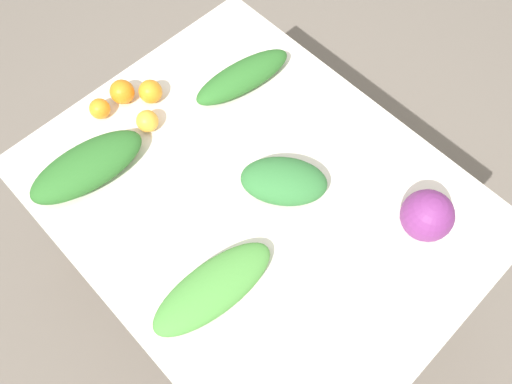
# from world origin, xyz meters

# --- Properties ---
(ground_plane) EXTENTS (8.00, 8.00, 0.00)m
(ground_plane) POSITION_xyz_m (0.00, 0.00, 0.00)
(ground_plane) COLOR #70665B
(dining_table) EXTENTS (1.33, 1.05, 0.76)m
(dining_table) POSITION_xyz_m (0.00, 0.00, 0.67)
(dining_table) COLOR silver
(dining_table) RESTS_ON ground_plane
(cabbage_purple) EXTENTS (0.15, 0.15, 0.15)m
(cabbage_purple) POSITION_xyz_m (-0.41, -0.28, 0.84)
(cabbage_purple) COLOR #7A2D75
(cabbage_purple) RESTS_ON dining_table
(greens_bunch_scallion) EXTENTS (0.18, 0.39, 0.07)m
(greens_bunch_scallion) POSITION_xyz_m (-0.13, 0.29, 0.80)
(greens_bunch_scallion) COLOR #4C933D
(greens_bunch_scallion) RESTS_ON dining_table
(greens_bunch_beet_tops) EXTENTS (0.17, 0.37, 0.08)m
(greens_bunch_beet_tops) POSITION_xyz_m (0.33, -0.26, 0.81)
(greens_bunch_beet_tops) COLOR #2D6B28
(greens_bunch_beet_tops) RESTS_ON dining_table
(greens_bunch_chard) EXTENTS (0.20, 0.39, 0.10)m
(greens_bunch_chard) POSITION_xyz_m (0.40, 0.32, 0.81)
(greens_bunch_chard) COLOR #2D6B28
(greens_bunch_chard) RESTS_ON dining_table
(greens_bunch_kale) EXTENTS (0.30, 0.28, 0.10)m
(greens_bunch_kale) POSITION_xyz_m (-0.04, -0.07, 0.81)
(greens_bunch_kale) COLOR #337538
(greens_bunch_kale) RESTS_ON dining_table
(orange_0) EXTENTS (0.08, 0.08, 0.08)m
(orange_0) POSITION_xyz_m (0.50, 0.00, 0.80)
(orange_0) COLOR orange
(orange_0) RESTS_ON dining_table
(orange_1) EXTENTS (0.07, 0.07, 0.07)m
(orange_1) POSITION_xyz_m (0.56, 0.16, 0.80)
(orange_1) COLOR orange
(orange_1) RESTS_ON dining_table
(orange_2) EXTENTS (0.08, 0.08, 0.08)m
(orange_2) POSITION_xyz_m (0.56, 0.07, 0.80)
(orange_2) COLOR orange
(orange_2) RESTS_ON dining_table
(orange_3) EXTENTS (0.07, 0.07, 0.07)m
(orange_3) POSITION_xyz_m (0.42, 0.08, 0.80)
(orange_3) COLOR #F9A833
(orange_3) RESTS_ON dining_table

